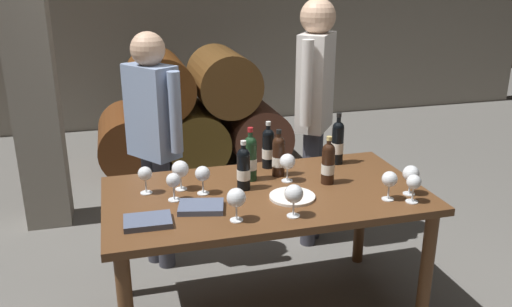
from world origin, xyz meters
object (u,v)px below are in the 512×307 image
object	(u,v)px
wine_bottle_4	(278,156)
wine_glass_3	(414,183)
wine_glass_7	(236,198)
wine_glass_5	(203,174)
wine_bottle_3	(268,148)
wine_bottle_1	(338,142)
wine_glass_4	(287,162)
leather_ledger	(148,221)
dining_table	(266,207)
serving_plate	(292,197)
wine_glass_1	(294,194)
wine_glass_0	(180,170)
wine_glass_9	(411,174)
wine_bottle_5	(244,168)
tasting_notebook	(201,207)
wine_glass_6	(390,180)
sommelier_presenting	(315,101)
taster_seated_left	(153,132)
wine_bottle_0	(250,158)
wine_glass_8	(145,175)
wine_bottle_2	(328,163)
wine_glass_2	(173,181)

from	to	relation	value
wine_bottle_4	wine_glass_3	size ratio (longest dim) A/B	1.84
wine_glass_7	wine_glass_5	bearing A→B (deg)	105.27
wine_bottle_3	wine_glass_3	world-z (taller)	wine_bottle_3
wine_bottle_1	wine_glass_4	size ratio (longest dim) A/B	1.97
leather_ledger	wine_bottle_3	bearing A→B (deg)	38.79
dining_table	leather_ledger	bearing A→B (deg)	-161.22
wine_bottle_1	serving_plate	world-z (taller)	wine_bottle_1
wine_glass_1	wine_glass_5	world-z (taller)	wine_glass_1
wine_glass_0	wine_glass_5	size ratio (longest dim) A/B	1.07
wine_bottle_4	wine_glass_0	distance (m)	0.57
wine_glass_1	wine_glass_9	size ratio (longest dim) A/B	1.02
wine_bottle_4	wine_glass_7	size ratio (longest dim) A/B	1.66
wine_glass_5	wine_glass_1	bearing A→B (deg)	-45.86
dining_table	wine_glass_5	size ratio (longest dim) A/B	11.00
wine_bottle_5	tasting_notebook	size ratio (longest dim) A/B	1.25
wine_bottle_5	wine_glass_6	world-z (taller)	wine_bottle_5
wine_glass_1	wine_glass_7	bearing A→B (deg)	174.50
wine_glass_7	leather_ledger	bearing A→B (deg)	169.68
wine_glass_3	wine_glass_7	xyz separation A→B (m)	(-0.91, 0.03, 0.01)
wine_bottle_5	tasting_notebook	world-z (taller)	wine_bottle_5
sommelier_presenting	serving_plate	bearing A→B (deg)	-117.58
taster_seated_left	wine_glass_4	bearing A→B (deg)	-41.69
dining_table	wine_glass_4	size ratio (longest dim) A/B	10.53
dining_table	wine_bottle_0	world-z (taller)	wine_bottle_0
wine_bottle_5	sommelier_presenting	distance (m)	0.96
wine_bottle_3	wine_glass_8	distance (m)	0.76
wine_glass_0	sommelier_presenting	bearing A→B (deg)	31.09
wine_bottle_1	wine_glass_3	size ratio (longest dim) A/B	2.13
wine_glass_0	sommelier_presenting	xyz separation A→B (m)	(0.99, 0.60, 0.17)
wine_bottle_0	wine_glass_6	distance (m)	0.76
wine_glass_9	leather_ledger	distance (m)	1.36
wine_glass_7	wine_glass_4	bearing A→B (deg)	46.33
wine_bottle_2	wine_glass_2	world-z (taller)	wine_bottle_2
wine_bottle_2	wine_glass_6	size ratio (longest dim) A/B	1.76
wine_glass_6	tasting_notebook	bearing A→B (deg)	171.95
serving_plate	wine_glass_7	bearing A→B (deg)	-152.10
wine_bottle_1	wine_bottle_5	xyz separation A→B (m)	(-0.65, -0.24, -0.02)
wine_glass_9	wine_glass_2	bearing A→B (deg)	168.28
wine_bottle_1	wine_bottle_3	size ratio (longest dim) A/B	1.12
wine_glass_8	wine_glass_9	bearing A→B (deg)	-15.82
wine_glass_4	tasting_notebook	size ratio (longest dim) A/B	0.73
wine_glass_6	wine_glass_7	size ratio (longest dim) A/B	0.94
wine_glass_5	wine_glass_3	bearing A→B (deg)	-20.99
wine_bottle_3	wine_bottle_4	xyz separation A→B (m)	(0.02, -0.14, -0.00)
wine_glass_9	taster_seated_left	bearing A→B (deg)	142.68
tasting_notebook	wine_glass_3	bearing A→B (deg)	2.73
wine_bottle_5	wine_glass_4	world-z (taller)	wine_bottle_5
wine_glass_0	wine_glass_8	size ratio (longest dim) A/B	1.10
wine_glass_1	tasting_notebook	size ratio (longest dim) A/B	0.74
wine_glass_4	wine_glass_7	bearing A→B (deg)	-133.67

